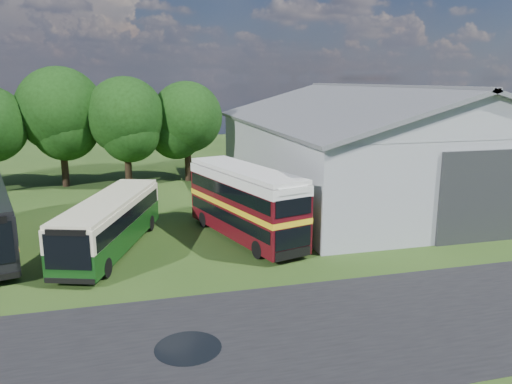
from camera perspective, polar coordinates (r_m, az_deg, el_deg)
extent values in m
plane|color=#213D13|center=(20.04, -4.50, -12.67)|extent=(120.00, 120.00, 0.00)
cube|color=black|center=(18.20, 6.97, -15.52)|extent=(60.00, 8.00, 0.02)
cylinder|color=black|center=(17.22, -7.77, -17.30)|extent=(2.20, 2.20, 0.01)
cube|color=gray|center=(38.81, 13.31, 3.79)|extent=(18.00, 24.00, 5.50)
cube|color=#2D3033|center=(28.94, 24.45, -0.53)|extent=(5.20, 0.18, 5.00)
cylinder|color=black|center=(43.45, -21.03, 2.95)|extent=(0.56, 0.56, 3.60)
sphere|color=black|center=(42.98, -21.50, 8.73)|extent=(6.80, 6.80, 6.80)
cylinder|color=black|center=(42.21, -14.39, 2.93)|extent=(0.56, 0.56, 3.31)
sphere|color=black|center=(41.73, -14.70, 8.42)|extent=(6.26, 6.26, 6.26)
cylinder|color=black|center=(43.31, -7.77, 3.37)|extent=(0.56, 0.56, 3.17)
sphere|color=black|center=(42.85, -7.93, 8.48)|extent=(5.98, 5.98, 5.98)
sphere|color=#194714|center=(26.79, 5.08, -5.98)|extent=(1.70, 1.70, 1.70)
sphere|color=#194714|center=(28.58, 3.73, -4.74)|extent=(1.60, 1.60, 1.60)
sphere|color=#194714|center=(30.40, 2.54, -3.64)|extent=(1.80, 1.80, 1.80)
cube|color=#0E350F|center=(26.39, -16.30, -3.33)|extent=(5.39, 10.15, 2.47)
cube|color=#450910|center=(27.12, -1.28, -1.04)|extent=(4.82, 9.48, 3.68)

